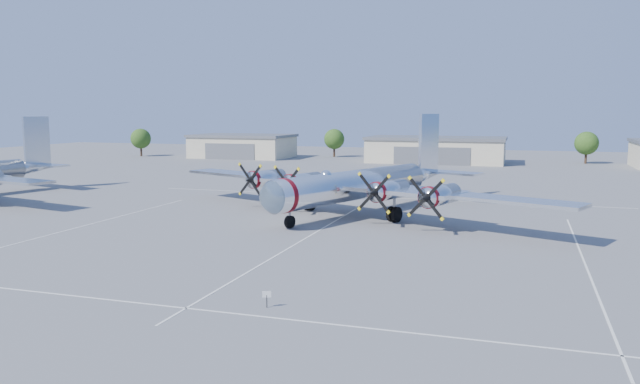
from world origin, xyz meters
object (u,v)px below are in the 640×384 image
(hangar_west, at_px, (243,146))
(main_bomber_b29, at_px, (361,213))
(hangar_center, at_px, (436,149))
(tree_east, at_px, (587,143))
(info_placard, at_px, (267,296))
(tree_far_west, at_px, (141,139))
(tree_west, at_px, (334,139))

(hangar_west, relative_size, main_bomber_b29, 0.48)
(main_bomber_b29, bearing_deg, hangar_center, 113.24)
(tree_east, distance_m, info_placard, 111.56)
(tree_far_west, relative_size, tree_east, 1.00)
(hangar_west, bearing_deg, tree_east, 4.60)
(hangar_center, xyz_separation_m, info_placard, (4.21, -102.44, -2.06))
(tree_far_west, height_order, info_placard, tree_far_west)
(tree_east, bearing_deg, info_placard, -103.37)
(tree_east, distance_m, main_bomber_b29, 81.00)
(tree_west, distance_m, tree_east, 55.04)
(tree_west, relative_size, main_bomber_b29, 0.14)
(hangar_west, distance_m, tree_far_west, 25.36)
(hangar_west, bearing_deg, tree_west, 21.89)
(tree_far_west, bearing_deg, hangar_center, 3.24)
(main_bomber_b29, bearing_deg, hangar_west, 145.82)
(tree_east, height_order, main_bomber_b29, tree_east)
(tree_far_west, relative_size, main_bomber_b29, 0.14)
(hangar_west, xyz_separation_m, tree_far_west, (-25.00, -3.96, 1.51))
(hangar_west, distance_m, hangar_center, 45.00)
(tree_far_west, distance_m, tree_west, 46.57)
(tree_far_west, bearing_deg, tree_east, 5.71)
(info_placard, bearing_deg, tree_west, 83.96)
(tree_east, relative_size, info_placard, 7.12)
(hangar_center, distance_m, tree_far_west, 70.13)
(tree_west, relative_size, info_placard, 7.12)
(tree_east, relative_size, main_bomber_b29, 0.14)
(hangar_center, bearing_deg, tree_far_west, -176.76)
(hangar_west, relative_size, tree_far_west, 3.40)
(main_bomber_b29, relative_size, info_placard, 50.93)
(tree_far_west, relative_size, tree_west, 1.00)
(tree_west, bearing_deg, hangar_west, -158.11)
(tree_west, xyz_separation_m, tree_east, (55.00, -2.00, 0.00))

